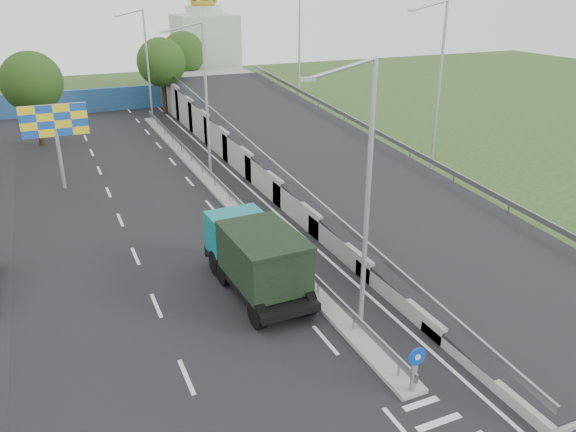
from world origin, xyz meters
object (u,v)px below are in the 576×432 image
sign_bollard (415,369)px  lamp_post_far (145,59)px  lamp_post_mid (203,94)px  billboard (55,125)px  dump_truck (256,255)px  lamp_post_near (363,190)px  church (205,46)px

sign_bollard → lamp_post_far: 44.08m
lamp_post_mid → billboard: (-9.11, 2.00, -1.62)m
lamp_post_mid → dump_truck: lamp_post_mid is taller
lamp_post_mid → lamp_post_near: bearing=-90.0°
lamp_post_mid → billboard: size_ratio=1.83×
billboard → dump_truck: (6.79, -17.40, -2.50)m
billboard → dump_truck: 18.85m
lamp_post_mid → lamp_post_far: bearing=90.0°
lamp_post_near → dump_truck: 6.60m
sign_bollard → dump_truck: 8.73m
lamp_post_mid → church: church is taller
lamp_post_far → dump_truck: bearing=-93.7°
church → lamp_post_far: bearing=-125.2°
lamp_post_far → billboard: lamp_post_far is taller
lamp_post_far → lamp_post_near: bearing=-90.0°
dump_truck → lamp_post_far: bearing=84.2°
lamp_post_far → billboard: (-9.11, -18.00, -1.62)m
lamp_post_near → lamp_post_mid: (0.00, 20.00, 0.00)m
sign_bollard → billboard: bearing=109.2°
sign_bollard → church: church is taller
sign_bollard → lamp_post_mid: lamp_post_mid is taller
lamp_post_near → church: church is taller
lamp_post_far → billboard: size_ratio=1.83×
lamp_post_mid → church: size_ratio=0.73×
lamp_post_near → lamp_post_far: bearing=90.0°
lamp_post_near → billboard: size_ratio=1.83×
lamp_post_far → dump_truck: 35.72m
church → billboard: 37.23m
sign_bollard → billboard: (-9.00, 25.83, 3.15)m
dump_truck → church: bearing=74.1°
sign_bollard → lamp_post_far: size_ratio=0.17×
lamp_post_near → lamp_post_far: size_ratio=1.00×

